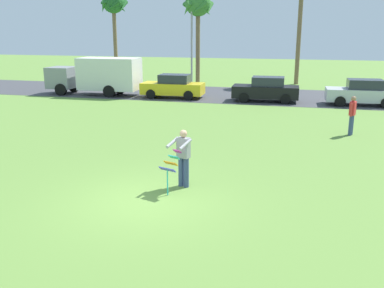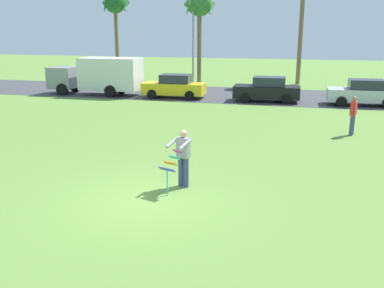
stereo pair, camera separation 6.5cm
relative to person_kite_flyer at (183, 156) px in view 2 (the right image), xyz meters
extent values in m
plane|color=olive|center=(-0.70, -1.33, -0.95)|extent=(120.00, 120.00, 0.00)
cube|color=#424247|center=(-0.70, 18.75, -0.95)|extent=(120.00, 8.00, 0.01)
cylinder|color=#384772|center=(0.09, -0.01, -0.50)|extent=(0.16, 0.16, 0.90)
cylinder|color=#384772|center=(-0.08, 0.05, -0.50)|extent=(0.16, 0.16, 0.90)
cube|color=gray|center=(0.01, 0.02, 0.25)|extent=(0.41, 0.32, 0.60)
sphere|color=tan|center=(0.01, 0.02, 0.67)|extent=(0.22, 0.22, 0.22)
cylinder|color=gray|center=(0.14, -0.28, 0.43)|extent=(0.26, 0.58, 0.24)
cylinder|color=gray|center=(-0.28, -0.15, 0.43)|extent=(0.26, 0.58, 0.24)
cube|color=#D83399|center=(-0.09, -0.31, 0.23)|extent=(0.26, 0.20, 0.12)
cube|color=#33BFBF|center=(-0.14, -0.46, 0.09)|extent=(0.35, 0.23, 0.12)
cube|color=orange|center=(-0.19, -0.62, -0.05)|extent=(0.44, 0.26, 0.12)
cube|color=#4C4CCC|center=(-0.24, -0.77, -0.18)|extent=(0.53, 0.29, 0.12)
cylinder|color=#33BFBF|center=(-0.24, -0.77, -0.57)|extent=(0.04, 0.04, 0.76)
cube|color=gray|center=(-13.63, 16.32, 0.22)|extent=(1.81, 1.91, 1.50)
cube|color=silver|center=(-9.93, 16.35, 0.57)|extent=(4.21, 2.03, 2.20)
cylinder|color=black|center=(-13.27, 15.41, -0.53)|extent=(0.84, 0.29, 0.84)
cylinder|color=black|center=(-13.28, 17.25, -0.53)|extent=(0.84, 0.29, 0.84)
cylinder|color=black|center=(-9.56, 15.43, -0.53)|extent=(0.84, 0.29, 0.84)
cylinder|color=black|center=(-9.58, 17.27, -0.53)|extent=(0.84, 0.29, 0.84)
cube|color=yellow|center=(-5.28, 16.35, -0.31)|extent=(4.24, 1.79, 0.76)
cube|color=#282D38|center=(-5.13, 16.35, 0.35)|extent=(2.05, 1.44, 0.60)
cylinder|color=black|center=(-6.57, 15.51, -0.63)|extent=(0.64, 0.23, 0.64)
cylinder|color=black|center=(-6.60, 17.12, -0.63)|extent=(0.64, 0.23, 0.64)
cylinder|color=black|center=(-3.97, 15.57, -0.63)|extent=(0.64, 0.23, 0.64)
cylinder|color=black|center=(-4.00, 17.18, -0.63)|extent=(0.64, 0.23, 0.64)
cube|color=black|center=(0.98, 16.35, -0.31)|extent=(4.25, 1.82, 0.76)
cube|color=#282D38|center=(1.13, 16.35, 0.35)|extent=(2.06, 1.45, 0.60)
cylinder|color=black|center=(-0.30, 15.50, -0.63)|extent=(0.65, 0.24, 0.64)
cylinder|color=black|center=(-0.35, 17.11, -0.63)|extent=(0.65, 0.24, 0.64)
cylinder|color=black|center=(2.30, 15.58, -0.63)|extent=(0.65, 0.24, 0.64)
cylinder|color=black|center=(2.26, 17.19, -0.63)|extent=(0.65, 0.24, 0.64)
cube|color=silver|center=(6.82, 16.35, -0.31)|extent=(4.25, 1.84, 0.76)
cube|color=#282D38|center=(6.97, 16.35, 0.35)|extent=(2.06, 1.46, 0.60)
cylinder|color=black|center=(5.54, 15.50, -0.63)|extent=(0.65, 0.24, 0.64)
cylinder|color=black|center=(5.49, 17.11, -0.63)|extent=(0.65, 0.24, 0.64)
cylinder|color=black|center=(8.09, 17.19, -0.63)|extent=(0.65, 0.24, 0.64)
cylinder|color=brown|center=(-14.28, 27.21, 2.47)|extent=(0.36, 0.36, 6.83)
sphere|color=#236028|center=(-14.28, 27.21, 6.08)|extent=(2.10, 2.10, 2.10)
cone|color=#236028|center=(-13.33, 27.21, 5.63)|extent=(0.44, 1.56, 1.28)
cone|color=#236028|center=(-13.98, 28.11, 5.63)|extent=(1.62, 0.90, 1.28)
cone|color=#236028|center=(-15.05, 27.77, 5.63)|extent=(1.27, 1.52, 1.28)
cone|color=#236028|center=(-15.05, 26.65, 5.63)|extent=(1.27, 1.52, 1.28)
cone|color=#236028|center=(-13.98, 26.31, 5.63)|extent=(1.62, 0.90, 1.28)
cylinder|color=brown|center=(-5.45, 24.26, 2.25)|extent=(0.36, 0.36, 6.41)
sphere|color=#387A33|center=(-5.45, 24.26, 5.66)|extent=(2.10, 2.10, 2.10)
cone|color=#387A33|center=(-4.50, 24.26, 5.21)|extent=(0.44, 1.56, 1.28)
cone|color=#387A33|center=(-5.15, 25.16, 5.21)|extent=(1.62, 0.90, 1.28)
cone|color=#387A33|center=(-6.21, 24.82, 5.21)|extent=(1.27, 1.52, 1.28)
cone|color=#387A33|center=(-6.21, 23.70, 5.21)|extent=(1.27, 1.52, 1.28)
cone|color=#387A33|center=(-5.15, 23.35, 5.21)|extent=(1.62, 0.90, 1.28)
cylinder|color=brown|center=(2.74, 26.26, 3.24)|extent=(0.36, 0.36, 8.37)
cylinder|color=#9E9EA3|center=(-5.82, 23.63, 2.55)|extent=(0.16, 0.16, 7.00)
cylinder|color=#9E9EA3|center=(-5.82, 24.33, 5.95)|extent=(0.10, 1.40, 0.10)
cube|color=#4C4C51|center=(-5.82, 24.98, 5.91)|extent=(0.24, 0.44, 0.16)
cylinder|color=#384772|center=(5.49, 8.15, -0.50)|extent=(0.16, 0.16, 0.90)
cylinder|color=#384772|center=(5.43, 7.98, -0.50)|extent=(0.16, 0.16, 0.90)
cube|color=red|center=(5.46, 8.07, 0.25)|extent=(0.33, 0.41, 0.60)
sphere|color=#9E7051|center=(5.46, 8.07, 0.67)|extent=(0.22, 0.22, 0.22)
cylinder|color=red|center=(5.54, 8.30, 0.21)|extent=(0.09, 0.09, 0.58)
cylinder|color=red|center=(5.38, 7.84, 0.21)|extent=(0.09, 0.09, 0.58)
camera|label=1|loc=(3.23, -11.54, 3.58)|focal=40.01mm
camera|label=2|loc=(3.29, -11.52, 3.58)|focal=40.01mm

